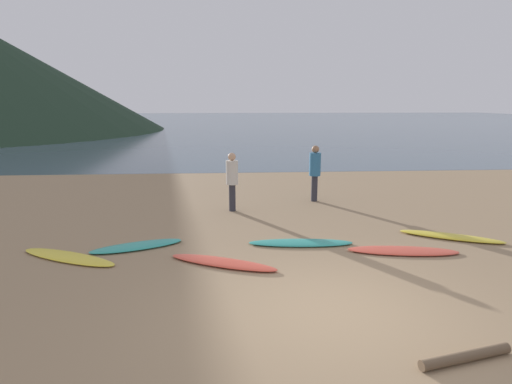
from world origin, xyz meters
name	(u,v)px	position (x,y,z in m)	size (l,w,h in m)	color
ground_plane	(268,187)	(0.00, 10.00, -0.10)	(120.00, 120.00, 0.20)	#997C5B
ocean_water	(235,121)	(0.00, 62.83, 0.00)	(140.00, 100.00, 0.01)	#475B6B
surfboard_0	(68,257)	(-4.74, 2.57, 0.03)	(2.31, 0.51, 0.07)	yellow
surfboard_1	(137,246)	(-3.50, 3.13, 0.04)	(1.95, 0.55, 0.08)	teal
surfboard_2	(223,262)	(-1.67, 2.04, 0.04)	(2.21, 0.47, 0.08)	#D84C38
surfboard_3	(301,243)	(0.03, 3.11, 0.04)	(2.28, 0.53, 0.07)	teal
surfboard_4	(403,251)	(2.05, 2.45, 0.03)	(2.27, 0.58, 0.07)	#D84C38
surfboard_5	(451,236)	(3.52, 3.28, 0.04)	(2.23, 0.47, 0.08)	yellow
person_0	(232,177)	(-1.41, 6.16, 0.98)	(0.34, 0.34, 1.66)	#2D2D38
person_1	(315,169)	(1.17, 7.21, 1.03)	(0.35, 0.35, 1.74)	#2D2D38
driftwood_log	(466,356)	(1.25, -1.32, 0.07)	(0.13, 0.13, 1.26)	brown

